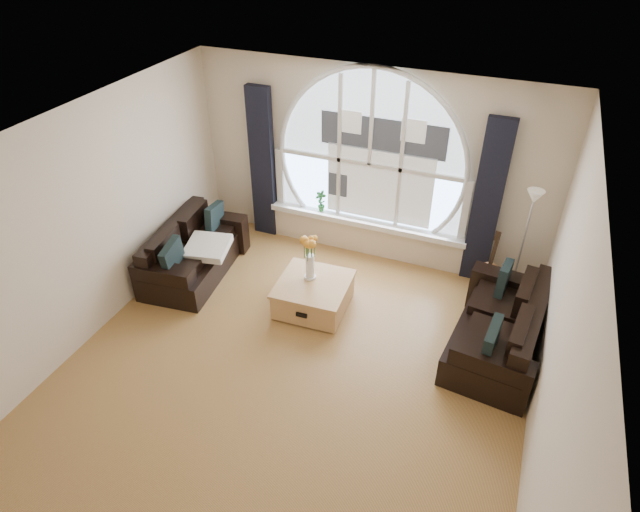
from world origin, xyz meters
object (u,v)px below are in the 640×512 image
at_px(vase_flowers, 310,253).
at_px(floor_lamp, 522,248).
at_px(sofa_right, 499,324).
at_px(guitar, 491,263).
at_px(potted_plant, 321,201).
at_px(coffee_chest, 314,294).
at_px(sofa_left, 194,249).

distance_m(vase_flowers, floor_lamp, 2.63).
xyz_separation_m(sofa_right, floor_lamp, (0.08, 1.06, 0.40)).
height_order(guitar, potted_plant, guitar).
bearing_deg(vase_flowers, sofa_right, -0.36).
xyz_separation_m(coffee_chest, floor_lamp, (2.33, 1.13, 0.58)).
height_order(sofa_right, coffee_chest, sofa_right).
height_order(vase_flowers, potted_plant, vase_flowers).
distance_m(floor_lamp, guitar, 0.42).
bearing_deg(potted_plant, floor_lamp, -6.51).
bearing_deg(sofa_right, coffee_chest, -171.79).
relative_size(vase_flowers, guitar, 0.66).
xyz_separation_m(sofa_left, floor_lamp, (4.15, 1.05, 0.40)).
xyz_separation_m(vase_flowers, potted_plant, (-0.40, 1.37, -0.07)).
bearing_deg(coffee_chest, floor_lamp, 23.00).
bearing_deg(guitar, floor_lamp, 26.54).
xyz_separation_m(floor_lamp, guitar, (-0.31, -0.06, -0.27)).
relative_size(sofa_left, coffee_chest, 1.84).
relative_size(sofa_left, floor_lamp, 1.02).
bearing_deg(vase_flowers, potted_plant, 106.29).
bearing_deg(guitar, sofa_right, -60.66).
bearing_deg(guitar, vase_flowers, -138.29).
bearing_deg(potted_plant, coffee_chest, -71.75).
distance_m(vase_flowers, guitar, 2.34).
bearing_deg(vase_flowers, floor_lamp, 23.51).
height_order(floor_lamp, potted_plant, floor_lamp).
bearing_deg(floor_lamp, potted_plant, 173.49).
xyz_separation_m(floor_lamp, potted_plant, (-2.81, 0.32, -0.09)).
height_order(coffee_chest, vase_flowers, vase_flowers).
distance_m(sofa_left, floor_lamp, 4.30).
height_order(vase_flowers, floor_lamp, floor_lamp).
relative_size(coffee_chest, potted_plant, 2.73).
relative_size(coffee_chest, floor_lamp, 0.55).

